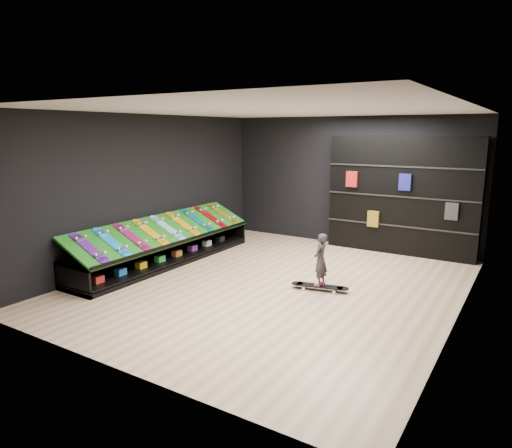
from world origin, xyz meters
The scene contains 20 objects.
floor centered at (0.00, 0.00, 0.00)m, with size 6.00×7.00×0.01m, color beige.
ceiling centered at (0.00, 0.00, 3.00)m, with size 6.00×7.00×0.01m, color white.
wall_back centered at (0.00, 3.50, 1.50)m, with size 6.00×0.02×3.00m, color black.
wall_front centered at (0.00, -3.50, 1.50)m, with size 6.00×0.02×3.00m, color black.
wall_left centered at (-3.00, 0.00, 1.50)m, with size 0.02×7.00×3.00m, color black.
wall_right centered at (3.00, 0.00, 1.50)m, with size 0.02×7.00×3.00m, color black.
display_rack centered at (-2.55, 0.00, 0.25)m, with size 0.90×4.50×0.50m, color black, non-canonical shape.
turf_ramp centered at (-2.50, 0.00, 0.71)m, with size 1.00×4.50×0.04m, color #11580E.
back_shelving centered at (1.30, 3.32, 1.28)m, with size 3.21×0.37×2.57m, color black.
floor_skateboard centered at (0.82, 0.13, 0.05)m, with size 0.98×0.22×0.09m, color black, non-canonical shape.
child centered at (0.82, 0.13, 0.36)m, with size 0.21×0.14×0.54m, color black.
display_board_0 centered at (-2.49, -1.90, 0.74)m, with size 0.98×0.22×0.09m, color purple, non-canonical shape.
display_board_1 centered at (-2.49, -1.42, 0.74)m, with size 0.98×0.22×0.09m, color blue, non-canonical shape.
display_board_2 centered at (-2.49, -0.95, 0.74)m, with size 0.98×0.22×0.09m, color #E5198C, non-canonical shape.
display_board_3 centered at (-2.49, -0.48, 0.74)m, with size 0.98×0.22×0.09m, color orange, non-canonical shape.
display_board_4 centered at (-2.49, 0.00, 0.74)m, with size 0.98×0.22×0.09m, color #0CB2E5, non-canonical shape.
display_board_5 centered at (-2.49, 0.48, 0.74)m, with size 0.98×0.22×0.09m, color yellow, non-canonical shape.
display_board_6 centered at (-2.49, 0.95, 0.74)m, with size 0.98×0.22×0.09m, color #0C8C99, non-canonical shape.
display_board_7 centered at (-2.49, 1.42, 0.74)m, with size 0.98×0.22×0.09m, color red, non-canonical shape.
display_board_8 centered at (-2.49, 1.90, 0.74)m, with size 0.98×0.22×0.09m, color yellow, non-canonical shape.
Camera 1 is at (3.81, -6.71, 2.67)m, focal length 32.00 mm.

